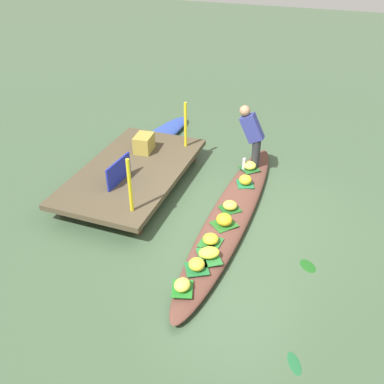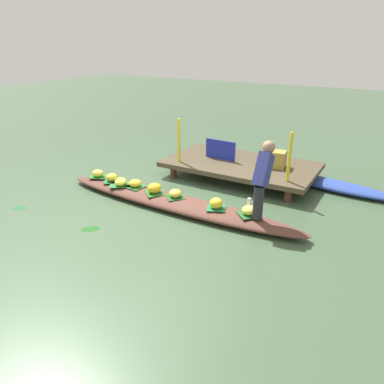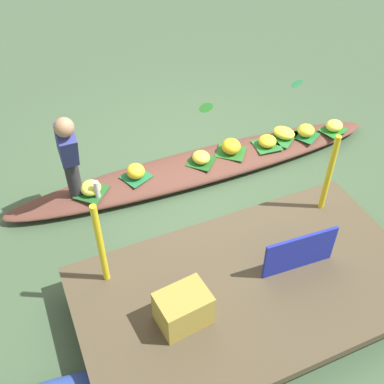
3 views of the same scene
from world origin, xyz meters
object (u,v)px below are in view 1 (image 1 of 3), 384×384
water_bottle (244,164)px  banana_bunch_2 (224,220)px  vendor_person (252,133)px  moored_boat (157,138)px  banana_bunch_1 (250,165)px  banana_bunch_5 (230,205)px  banana_bunch_0 (197,264)px  banana_bunch_3 (182,285)px  market_banner (119,171)px  produce_crate (144,143)px  banana_bunch_4 (245,180)px  vendor_boat (231,214)px  banana_bunch_7 (211,239)px  banana_bunch_6 (209,253)px

water_bottle → banana_bunch_2: bearing=-175.5°
vendor_person → moored_boat: bearing=74.5°
banana_bunch_1 → vendor_person: vendor_person is taller
moored_boat → banana_bunch_5: banana_bunch_5 is taller
banana_bunch_0 → vendor_person: bearing=0.2°
banana_bunch_3 → market_banner: bearing=45.8°
banana_bunch_3 → produce_crate: 3.69m
banana_bunch_1 → water_bottle: size_ratio=1.03×
banana_bunch_4 → water_bottle: (0.52, 0.16, 0.02)m
market_banner → vendor_boat: bearing=-84.3°
moored_boat → banana_bunch_2: (-2.65, -2.37, 0.20)m
banana_bunch_5 → banana_bunch_7: (-0.94, 0.03, -0.00)m
vendor_boat → banana_bunch_3: size_ratio=21.17×
water_bottle → banana_bunch_5: bearing=-175.2°
banana_bunch_4 → water_bottle: bearing=17.5°
vendor_boat → produce_crate: 2.46m
banana_bunch_7 → water_bottle: water_bottle is taller
banana_bunch_3 → banana_bunch_7: banana_bunch_3 is taller
banana_bunch_2 → banana_bunch_5: (0.44, 0.03, -0.02)m
banana_bunch_2 → banana_bunch_4: size_ratio=1.16×
produce_crate → banana_bunch_4: bearing=-97.3°
banana_bunch_2 → banana_bunch_3: (-1.52, 0.12, -0.02)m
vendor_boat → banana_bunch_3: (-1.94, 0.12, 0.17)m
market_banner → produce_crate: 1.22m
moored_boat → banana_bunch_3: (-4.17, -2.25, 0.18)m
banana_bunch_0 → vendor_person: (3.11, 0.01, 0.60)m
banana_bunch_4 → market_banner: size_ratio=0.31×
vendor_person → market_banner: vendor_person is taller
vendor_person → banana_bunch_0: bearing=-179.8°
vendor_person → market_banner: size_ratio=1.65×
banana_bunch_3 → vendor_person: bearing=-0.6°
banana_bunch_7 → moored_boat: bearing=36.2°
banana_bunch_2 → produce_crate: size_ratio=0.59×
banana_bunch_0 → water_bottle: (2.90, 0.08, 0.03)m
produce_crate → water_bottle: bearing=-83.0°
banana_bunch_3 → banana_bunch_7: (1.02, -0.06, -0.00)m
banana_bunch_6 → banana_bunch_0: bearing=164.5°
banana_bunch_2 → banana_bunch_7: (-0.50, 0.06, -0.02)m
moored_boat → banana_bunch_7: bearing=-136.3°
banana_bunch_1 → banana_bunch_0: bearing=179.4°
moored_boat → banana_bunch_2: size_ratio=10.29×
vendor_boat → market_banner: size_ratio=6.78×
vendor_person → banana_bunch_4: bearing=-172.1°
vendor_boat → banana_bunch_0: banana_bunch_0 is taller
vendor_person → produce_crate: size_ratio=2.74×
banana_bunch_1 → banana_bunch_4: banana_bunch_4 is taller
banana_bunch_4 → banana_bunch_5: (-0.85, 0.05, -0.02)m
banana_bunch_1 → vendor_person: 0.63m
vendor_person → banana_bunch_5: bearing=-178.1°
water_bottle → produce_crate: bearing=97.0°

